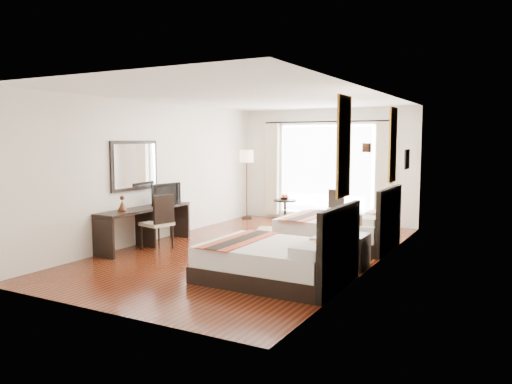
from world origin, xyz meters
The scene contains 29 objects.
floor centered at (0.00, 0.00, -0.01)m, with size 4.50×7.50×0.01m, color #390C0A.
ceiling centered at (0.00, 0.00, 2.79)m, with size 4.50×7.50×0.02m, color white.
wall_headboard centered at (2.25, 0.00, 1.40)m, with size 0.01×7.50×2.80m, color silver.
wall_desk centered at (-2.25, 0.00, 1.40)m, with size 0.01×7.50×2.80m, color silver.
wall_window centered at (0.00, 3.75, 1.40)m, with size 4.50×0.01×2.80m, color silver.
wall_entry centered at (0.00, -3.75, 1.40)m, with size 4.50×0.01×2.80m, color silver.
window_glass centered at (0.00, 3.73, 1.30)m, with size 2.40×0.02×2.20m, color white.
sheer_curtain centered at (0.00, 3.67, 1.30)m, with size 2.30×0.02×2.10m, color white.
drape_left centered at (-1.45, 3.63, 1.28)m, with size 0.35×0.14×2.35m, color beige.
drape_right centered at (1.45, 3.63, 1.28)m, with size 0.35×0.14×2.35m, color beige.
art_panel_near centered at (2.23, -1.55, 1.95)m, with size 0.03×0.50×1.35m, color maroon.
art_panel_far centered at (2.23, 1.17, 1.95)m, with size 0.03×0.50×1.35m, color maroon.
wall_sconce centered at (2.19, -0.34, 1.92)m, with size 0.10×0.14×0.14m, color #422517.
mirror_frame centered at (-2.22, -0.68, 1.55)m, with size 0.04×1.25×0.95m, color black.
mirror_glass centered at (-2.19, -0.68, 1.55)m, with size 0.01×1.12×0.82m, color white.
bed_near centered at (1.28, -1.55, 0.30)m, with size 2.05×1.60×1.15m.
bed_far centered at (1.26, 1.17, 0.31)m, with size 2.09×1.63×1.17m.
nightstand centered at (1.99, -0.34, 0.27)m, with size 0.46×0.57×0.54m, color black.
table_lamp centered at (2.02, -0.29, 0.74)m, with size 0.22×0.22×0.35m.
vase centered at (2.01, -0.54, 0.57)m, with size 0.13×0.13×0.13m, color black.
console_desk centered at (-1.99, -0.68, 0.38)m, with size 0.50×2.20×0.76m, color black.
television centered at (-1.97, -0.13, 0.97)m, with size 0.74×0.10×0.43m, color black.
bronze_figurine centered at (-1.99, -1.27, 0.88)m, with size 0.17×0.17×0.25m, color #422517, non-canonical shape.
desk_chair centered at (-1.61, -0.77, 0.32)m, with size 0.57×0.57×1.04m.
floor_lamp centered at (-2.00, 3.26, 1.51)m, with size 0.36×0.36×1.78m.
side_table centered at (-0.64, 2.72, 0.31)m, with size 0.54×0.54×0.63m, color black.
fruit_bowl centered at (-0.66, 2.73, 0.66)m, with size 0.24×0.24×0.06m, color #492A1A.
window_chair centered at (0.46, 3.14, 0.27)m, with size 0.48×0.48×0.87m.
jute_rug centered at (-0.46, 2.16, 0.01)m, with size 1.13×0.77×0.01m, color tan.
Camera 1 is at (4.39, -7.92, 2.04)m, focal length 35.00 mm.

